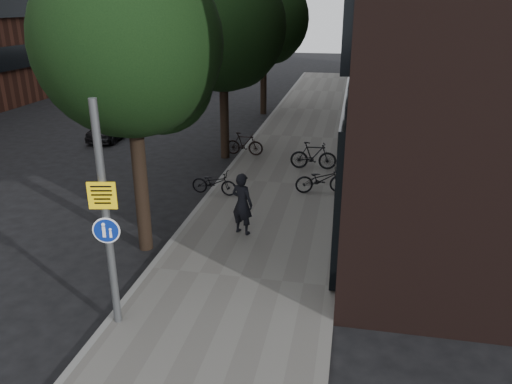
% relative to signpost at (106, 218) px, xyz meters
% --- Properties ---
extents(ground, '(120.00, 120.00, 0.00)m').
position_rel_signpost_xyz_m(ground, '(1.80, -1.17, -2.40)').
color(ground, black).
rests_on(ground, ground).
extents(sidewalk, '(4.50, 60.00, 0.12)m').
position_rel_signpost_xyz_m(sidewalk, '(2.05, 8.83, -2.34)').
color(sidewalk, '#605E59').
rests_on(sidewalk, ground).
extents(curb_edge, '(0.15, 60.00, 0.13)m').
position_rel_signpost_xyz_m(curb_edge, '(-0.20, 8.83, -2.34)').
color(curb_edge, slate).
rests_on(curb_edge, ground).
extents(street_tree_near, '(4.40, 4.40, 7.50)m').
position_rel_signpost_xyz_m(street_tree_near, '(-0.73, 3.47, 2.70)').
color(street_tree_near, black).
rests_on(street_tree_near, ground).
extents(street_tree_mid, '(5.00, 5.00, 7.80)m').
position_rel_signpost_xyz_m(street_tree_mid, '(-0.73, 11.97, 2.71)').
color(street_tree_mid, black).
rests_on(street_tree_mid, ground).
extents(street_tree_far, '(5.00, 5.00, 7.80)m').
position_rel_signpost_xyz_m(street_tree_far, '(-0.73, 20.97, 2.71)').
color(street_tree_far, black).
rests_on(street_tree_far, ground).
extents(signpost, '(0.52, 0.15, 4.52)m').
position_rel_signpost_xyz_m(signpost, '(0.00, 0.00, 0.00)').
color(signpost, '#595B5E').
rests_on(signpost, sidewalk).
extents(pedestrian, '(0.75, 0.62, 1.76)m').
position_rel_signpost_xyz_m(pedestrian, '(1.58, 4.52, -1.41)').
color(pedestrian, black).
rests_on(pedestrian, sidewalk).
extents(parked_bike_facade_near, '(1.88, 1.09, 0.93)m').
position_rel_signpost_xyz_m(parked_bike_facade_near, '(3.51, 8.13, -1.82)').
color(parked_bike_facade_near, black).
rests_on(parked_bike_facade_near, sidewalk).
extents(parked_bike_facade_far, '(1.79, 0.59, 1.06)m').
position_rel_signpost_xyz_m(parked_bike_facade_far, '(3.02, 10.64, -1.75)').
color(parked_bike_facade_far, black).
rests_on(parked_bike_facade_far, sidewalk).
extents(parked_bike_curb_near, '(1.60, 0.67, 0.82)m').
position_rel_signpost_xyz_m(parked_bike_curb_near, '(0.00, 7.27, -1.87)').
color(parked_bike_curb_near, black).
rests_on(parked_bike_curb_near, sidewalk).
extents(parked_bike_curb_far, '(1.61, 0.47, 0.96)m').
position_rel_signpost_xyz_m(parked_bike_curb_far, '(0.00, 11.96, -1.80)').
color(parked_bike_curb_far, black).
rests_on(parked_bike_curb_far, sidewalk).
extents(parked_car_near, '(1.37, 3.35, 1.14)m').
position_rel_signpost_xyz_m(parked_car_near, '(-6.93, 13.84, -1.83)').
color(parked_car_near, black).
rests_on(parked_car_near, ground).
extents(parked_car_mid, '(1.37, 3.63, 1.18)m').
position_rel_signpost_xyz_m(parked_car_mid, '(-8.31, 21.65, -1.81)').
color(parked_car_mid, maroon).
rests_on(parked_car_mid, ground).
extents(parked_car_far, '(2.22, 4.42, 1.23)m').
position_rel_signpost_xyz_m(parked_car_far, '(-6.75, 28.41, -1.79)').
color(parked_car_far, black).
rests_on(parked_car_far, ground).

